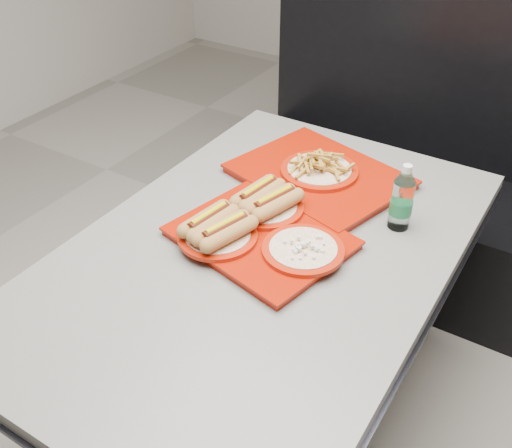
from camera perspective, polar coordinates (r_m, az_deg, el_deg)
The scene contains 6 objects.
ground at distance 2.10m, azimuth 0.39°, elevation -18.57°, with size 6.00×6.00×0.00m, color gray.
diner_table at distance 1.66m, azimuth 0.48°, elevation -6.77°, with size 0.92×1.42×0.75m.
booth_bench at distance 2.59m, azimuth 13.29°, elevation 4.43°, with size 1.30×0.57×1.35m.
tray_near at distance 1.57m, azimuth 0.08°, elevation -0.36°, with size 0.49×0.42×0.09m.
tray_far at distance 1.82m, azimuth 6.04°, elevation 4.92°, with size 0.56×0.49×0.10m.
water_bottle at distance 1.63m, azimuth 13.72°, elevation 2.16°, with size 0.06×0.06×0.19m.
Camera 1 is at (0.64, -1.04, 1.71)m, focal length 42.00 mm.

